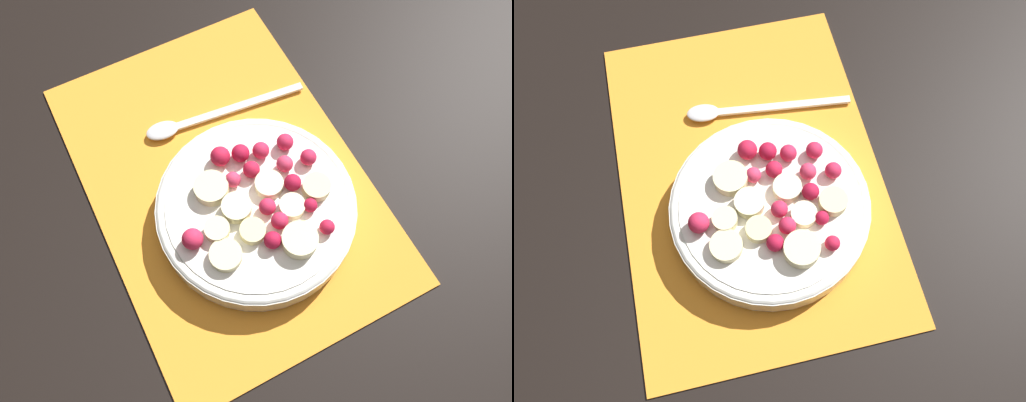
# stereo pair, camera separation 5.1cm
# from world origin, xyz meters

# --- Properties ---
(ground_plane) EXTENTS (3.00, 3.00, 0.00)m
(ground_plane) POSITION_xyz_m (0.00, 0.00, 0.00)
(ground_plane) COLOR black
(placemat) EXTENTS (0.43, 0.29, 0.01)m
(placemat) POSITION_xyz_m (0.00, 0.00, 0.00)
(placemat) COLOR orange
(placemat) RESTS_ON ground_plane
(fruit_bowl) EXTENTS (0.21, 0.21, 0.06)m
(fruit_bowl) POSITION_xyz_m (-0.06, -0.01, 0.03)
(fruit_bowl) COLOR silver
(fruit_bowl) RESTS_ON placemat
(spoon) EXTENTS (0.04, 0.20, 0.01)m
(spoon) POSITION_xyz_m (0.08, -0.00, 0.01)
(spoon) COLOR silver
(spoon) RESTS_ON placemat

